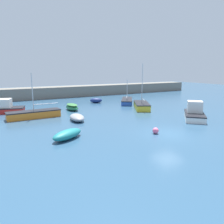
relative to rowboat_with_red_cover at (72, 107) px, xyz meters
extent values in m
cube|color=#2D5170|center=(3.73, -14.90, -0.53)|extent=(120.00, 120.00, 0.20)
cube|color=slate|center=(3.73, 14.61, 0.63)|extent=(61.95, 3.82, 2.13)
ellipsoid|color=#287A4C|center=(0.00, 0.00, -0.09)|extent=(1.44, 3.01, 0.69)
ellipsoid|color=#337238|center=(0.00, 0.00, 0.31)|extent=(1.29, 2.71, 0.24)
ellipsoid|color=gray|center=(-1.63, -6.30, -0.07)|extent=(1.86, 3.24, 0.72)
ellipsoid|color=teal|center=(-4.57, -11.98, -0.05)|extent=(3.31, 2.65, 0.76)
cube|color=#2D56B7|center=(9.99, 1.35, -0.12)|extent=(4.66, 5.73, 0.62)
cube|color=black|center=(9.99, 1.35, 0.25)|extent=(4.75, 5.84, 0.12)
cylinder|color=silver|center=(9.99, 1.35, 1.84)|extent=(0.09, 0.09, 3.31)
cylinder|color=silver|center=(9.23, 0.25, 0.82)|extent=(1.58, 2.25, 0.08)
cube|color=white|center=(10.31, -12.16, -0.13)|extent=(4.75, 4.73, 0.61)
cube|color=black|center=(10.31, -12.16, 0.24)|extent=(4.85, 4.83, 0.12)
cube|color=silver|center=(10.56, -11.91, 0.88)|extent=(2.17, 2.17, 1.41)
ellipsoid|color=navy|center=(5.68, 4.26, -0.03)|extent=(2.29, 2.00, 0.81)
cube|color=yellow|center=(9.00, -3.97, -0.04)|extent=(4.13, 5.31, 0.78)
cube|color=black|center=(9.00, -3.97, 0.41)|extent=(4.22, 5.41, 0.12)
cylinder|color=silver|center=(9.00, -3.97, 3.15)|extent=(0.09, 0.09, 5.58)
cylinder|color=silver|center=(8.25, -5.26, 1.16)|extent=(1.56, 2.62, 0.07)
cube|color=orange|center=(-5.52, -2.55, -0.05)|extent=(5.93, 1.75, 0.76)
cube|color=black|center=(-5.52, -2.55, 0.39)|extent=(6.05, 1.78, 0.12)
cylinder|color=silver|center=(-5.52, -2.55, 2.54)|extent=(0.09, 0.09, 4.43)
cylinder|color=silver|center=(-4.09, -2.52, 1.12)|extent=(2.86, 0.14, 0.07)
cube|color=red|center=(-8.74, 2.60, -0.13)|extent=(5.96, 3.72, 0.59)
cube|color=black|center=(-8.74, 2.60, 0.22)|extent=(6.08, 3.79, 0.12)
cube|color=silver|center=(-8.34, 2.47, 0.78)|extent=(2.20, 2.17, 1.23)
sphere|color=#EA668C|center=(2.68, -14.40, -0.16)|extent=(0.54, 0.54, 0.54)
camera|label=1|loc=(-9.81, -28.70, 5.23)|focal=35.00mm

